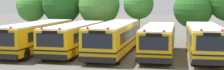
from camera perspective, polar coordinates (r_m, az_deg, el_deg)
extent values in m
plane|color=#595651|center=(26.22, 4.60, -3.59)|extent=(160.00, 160.00, 0.00)
cube|color=#EAA80C|center=(28.38, -13.51, -0.16)|extent=(2.57, 11.37, 2.08)
cube|color=white|center=(28.28, -13.57, 2.06)|extent=(2.52, 11.14, 0.12)
cube|color=black|center=(23.52, -19.61, -3.74)|extent=(2.58, 0.17, 0.36)
cube|color=black|center=(23.39, -19.66, -0.74)|extent=(2.07, 0.07, 1.00)
cube|color=black|center=(28.08, -10.91, 0.52)|extent=(0.08, 8.86, 0.75)
cube|color=black|center=(29.19, -15.53, 0.62)|extent=(0.08, 8.86, 0.75)
cube|color=black|center=(28.43, -13.49, -0.99)|extent=(2.60, 11.48, 0.10)
sphere|color=red|center=(23.09, -18.05, 1.29)|extent=(0.18, 0.18, 0.18)
cube|color=black|center=(23.32, -19.72, 0.64)|extent=(1.14, 0.08, 0.24)
cylinder|color=black|center=(24.22, -15.51, -3.40)|extent=(0.28, 1.00, 1.00)
cylinder|color=black|center=(31.57, -8.55, -1.06)|extent=(0.28, 1.00, 1.00)
cylinder|color=black|center=(32.44, -12.25, -0.94)|extent=(0.28, 1.00, 1.00)
cube|color=yellow|center=(27.09, -6.77, -0.39)|extent=(2.68, 10.28, 2.02)
cube|color=white|center=(26.99, -6.80, 1.86)|extent=(2.63, 10.08, 0.12)
cube|color=black|center=(22.45, -11.30, -3.96)|extent=(2.55, 0.21, 0.36)
cube|color=black|center=(22.32, -11.31, -0.93)|extent=(2.05, 0.10, 0.97)
cube|color=black|center=(26.93, -4.02, 0.29)|extent=(0.18, 7.99, 0.73)
cube|color=black|center=(27.79, -9.03, 0.41)|extent=(0.18, 7.99, 0.73)
cube|color=black|center=(27.14, -6.76, -1.24)|extent=(2.71, 10.39, 0.10)
sphere|color=red|center=(22.12, -9.55, 1.14)|extent=(0.18, 0.18, 0.18)
sphere|color=red|center=(22.69, -12.76, 1.19)|extent=(0.18, 0.18, 0.18)
cube|color=black|center=(22.26, -11.35, 0.46)|extent=(1.13, 0.10, 0.24)
cylinder|color=black|center=(23.37, -7.32, -3.57)|extent=(0.30, 1.00, 1.00)
cylinder|color=black|center=(24.24, -12.24, -3.31)|extent=(0.30, 1.00, 1.00)
cylinder|color=black|center=(29.99, -2.58, -1.37)|extent=(0.30, 1.00, 1.00)
cylinder|color=black|center=(30.67, -6.57, -1.24)|extent=(0.30, 1.00, 1.00)
cube|color=yellow|center=(26.39, 0.58, -0.39)|extent=(2.64, 11.48, 2.13)
cube|color=white|center=(26.29, 0.58, 2.05)|extent=(2.58, 11.25, 0.12)
cube|color=black|center=(20.95, -2.78, -4.57)|extent=(2.60, 0.18, 0.36)
cube|color=black|center=(20.80, -2.76, -1.11)|extent=(2.09, 0.08, 1.02)
cube|color=black|center=(26.41, 3.46, 0.34)|extent=(0.11, 8.94, 0.77)
cube|color=black|center=(26.94, -1.98, 0.47)|extent=(0.11, 8.94, 0.77)
cube|color=black|center=(26.44, 0.57, -1.31)|extent=(2.66, 11.60, 0.10)
sphere|color=red|center=(20.70, -0.78, 1.21)|extent=(0.18, 0.18, 0.18)
sphere|color=red|center=(21.07, -4.49, 1.28)|extent=(0.18, 0.18, 0.18)
cube|color=black|center=(20.72, -2.78, 0.49)|extent=(1.15, 0.09, 0.24)
cylinder|color=black|center=(22.10, 1.09, -4.08)|extent=(0.29, 1.00, 1.00)
cylinder|color=black|center=(22.66, -4.56, -3.85)|extent=(0.29, 1.00, 1.00)
cylinder|color=black|center=(30.15, 4.26, -1.35)|extent=(0.29, 1.00, 1.00)
cylinder|color=black|center=(30.56, 0.05, -1.23)|extent=(0.29, 1.00, 1.00)
cube|color=#EAA80C|center=(25.61, 8.53, -0.84)|extent=(2.37, 9.79, 1.98)
cube|color=white|center=(25.51, 8.57, 1.50)|extent=(2.32, 9.60, 0.12)
cube|color=black|center=(20.84, 7.56, -4.68)|extent=(2.40, 0.16, 0.36)
cube|color=black|center=(20.71, 7.62, -1.48)|extent=(1.93, 0.06, 0.95)
cube|color=black|center=(25.82, 11.24, -0.13)|extent=(0.05, 7.64, 0.71)
cube|color=black|center=(25.98, 5.96, 0.00)|extent=(0.05, 7.64, 0.71)
cube|color=black|center=(25.66, 8.52, -1.71)|extent=(2.39, 9.89, 0.10)
sphere|color=red|center=(20.74, 9.47, 0.70)|extent=(0.18, 0.18, 0.18)
sphere|color=red|center=(20.85, 5.92, 0.78)|extent=(0.18, 0.18, 0.18)
cube|color=black|center=(20.63, 7.64, -0.02)|extent=(1.06, 0.08, 0.24)
cylinder|color=black|center=(22.24, 10.55, -4.12)|extent=(0.28, 1.00, 1.00)
cylinder|color=black|center=(22.39, 5.23, -3.97)|extent=(0.28, 1.00, 1.00)
cylinder|color=black|center=(28.74, 10.99, -1.81)|extent=(0.28, 1.00, 1.00)
cylinder|color=black|center=(28.86, 6.87, -1.71)|extent=(0.28, 1.00, 1.00)
cube|color=yellow|center=(25.64, 16.48, -0.91)|extent=(2.59, 9.60, 2.08)
cube|color=white|center=(25.53, 16.55, 1.54)|extent=(2.54, 9.40, 0.12)
cube|color=black|center=(21.01, 17.67, -4.83)|extent=(2.41, 0.22, 0.36)
cube|color=black|center=(20.87, 17.77, -1.48)|extent=(1.93, 0.11, 1.00)
cube|color=black|center=(26.04, 19.06, -0.15)|extent=(0.22, 7.44, 0.75)
cube|color=black|center=(25.81, 13.79, -0.04)|extent=(0.22, 7.44, 0.75)
cube|color=black|center=(25.69, 16.45, -1.83)|extent=(2.62, 9.69, 0.10)
sphere|color=red|center=(21.03, 19.54, 0.78)|extent=(0.18, 0.18, 0.18)
sphere|color=red|center=(20.88, 16.02, 0.86)|extent=(0.18, 0.18, 0.18)
cube|color=black|center=(20.79, 17.82, 0.06)|extent=(1.06, 0.11, 0.24)
cylinder|color=black|center=(22.59, 19.86, -4.23)|extent=(0.30, 1.01, 1.00)
cylinder|color=black|center=(22.36, 14.58, -4.16)|extent=(0.30, 1.01, 1.00)
cylinder|color=black|center=(28.79, 17.91, -1.98)|extent=(0.30, 1.01, 1.00)
cylinder|color=black|center=(28.61, 13.78, -1.91)|extent=(0.30, 1.01, 1.00)
cylinder|color=#4C3823|center=(38.52, -14.42, 1.18)|extent=(0.39, 0.39, 2.44)
sphere|color=#387A2D|center=(38.39, -14.52, 4.87)|extent=(3.35, 3.35, 3.35)
sphere|color=#387A2D|center=(38.63, -15.69, 5.19)|extent=(2.02, 2.02, 2.02)
cylinder|color=#4C3823|center=(37.04, -9.08, 1.05)|extent=(0.32, 0.32, 2.37)
sphere|color=#1E561E|center=(36.89, -9.16, 5.53)|extent=(4.56, 4.56, 4.56)
sphere|color=#1E561E|center=(37.04, -9.26, 5.26)|extent=(2.76, 2.76, 2.76)
cylinder|color=#4C3823|center=(35.46, -2.37, 0.79)|extent=(0.38, 0.38, 2.23)
sphere|color=#478438|center=(35.31, -2.39, 5.41)|extent=(4.64, 4.64, 4.64)
sphere|color=#478438|center=(35.27, -1.54, 5.48)|extent=(3.65, 3.65, 3.65)
cylinder|color=#4C3823|center=(34.33, 4.82, 1.16)|extent=(0.34, 0.34, 2.90)
sphere|color=#387A2D|center=(34.20, 4.87, 5.66)|extent=(3.30, 3.30, 3.30)
sphere|color=#387A2D|center=(33.84, 4.54, 5.70)|extent=(2.64, 2.64, 2.64)
cylinder|color=#4C3823|center=(34.29, 14.48, 0.31)|extent=(0.40, 0.40, 2.10)
sphere|color=#286623|center=(34.13, 14.60, 4.65)|extent=(4.12, 4.12, 4.12)
sphere|color=#286623|center=(34.06, 15.09, 4.55)|extent=(2.29, 2.29, 2.29)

